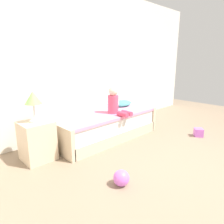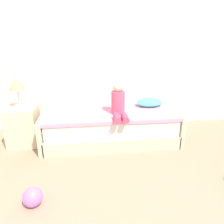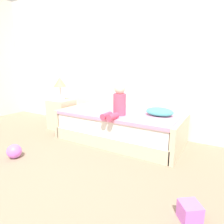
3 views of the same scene
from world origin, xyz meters
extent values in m
plane|color=gray|center=(0.00, 0.00, 0.00)|extent=(9.20, 9.20, 0.00)
cube|color=silver|center=(0.00, 2.60, 1.45)|extent=(7.20, 0.10, 2.90)
cube|color=beige|center=(-0.06, 2.00, 0.10)|extent=(2.00, 1.00, 0.20)
cube|color=white|center=(-0.06, 2.00, 0.33)|extent=(1.94, 0.94, 0.25)
cube|color=pink|center=(-0.06, 2.00, 0.47)|extent=(1.98, 0.98, 0.05)
cube|color=beige|center=(-1.08, 2.00, 0.25)|extent=(0.07, 1.00, 0.50)
cube|color=beige|center=(0.96, 2.00, 0.25)|extent=(0.07, 1.00, 0.50)
cube|color=beige|center=(-1.41, 1.97, 0.30)|extent=(0.44, 0.44, 0.60)
cylinder|color=silver|center=(-1.41, 1.97, 0.61)|extent=(0.15, 0.15, 0.03)
cylinder|color=silver|center=(-1.41, 1.97, 0.75)|extent=(0.02, 0.02, 0.24)
cone|color=#8CCC66|center=(-1.41, 1.97, 0.96)|extent=(0.24, 0.24, 0.18)
cylinder|color=#E04C6B|center=(0.04, 1.82, 0.67)|extent=(0.20, 0.20, 0.34)
sphere|color=beige|center=(0.04, 1.82, 0.92)|extent=(0.17, 0.17, 0.17)
cylinder|color=#D83F60|center=(-0.02, 1.52, 0.55)|extent=(0.09, 0.22, 0.09)
cylinder|color=#D83F60|center=(0.09, 1.52, 0.55)|extent=(0.09, 0.22, 0.09)
ellipsoid|color=#4CCCBC|center=(0.60, 2.10, 0.56)|extent=(0.44, 0.30, 0.13)
sphere|color=#CC66D8|center=(-0.98, 0.63, 0.10)|extent=(0.20, 0.20, 0.20)
cube|color=#CC66D8|center=(1.32, 0.69, 0.08)|extent=(0.22, 0.22, 0.16)
camera|label=1|loc=(-2.57, -0.85, 1.48)|focal=32.49mm
camera|label=2|loc=(-0.39, -1.11, 1.62)|focal=33.70mm
camera|label=3|loc=(1.46, -0.79, 1.23)|focal=30.61mm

